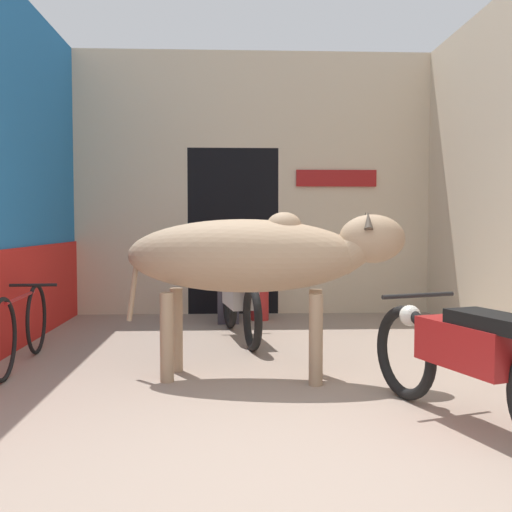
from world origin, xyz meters
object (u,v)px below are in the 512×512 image
at_px(bicycle, 21,327).
at_px(shopkeeper_seated, 228,271).
at_px(motorcycle_near, 469,357).
at_px(plastic_stool, 260,301).
at_px(cow, 256,257).
at_px(motorcycle_far, 240,299).

distance_m(bicycle, shopkeeper_seated, 2.97).
height_order(motorcycle_near, plastic_stool, motorcycle_near).
xyz_separation_m(cow, plastic_stool, (0.18, 2.98, -0.75)).
bearing_deg(motorcycle_near, motorcycle_far, 114.64).
relative_size(motorcycle_near, plastic_stool, 4.17).
xyz_separation_m(motorcycle_far, bicycle, (-1.97, -1.21, -0.08)).
relative_size(cow, motorcycle_far, 1.17).
distance_m(cow, plastic_stool, 3.08).
bearing_deg(cow, motorcycle_far, 93.44).
distance_m(motorcycle_far, bicycle, 2.31).
xyz_separation_m(cow, motorcycle_near, (1.26, -1.26, -0.55)).
distance_m(motorcycle_near, bicycle, 3.78).
bearing_deg(bicycle, plastic_stool, 47.69).
height_order(motorcycle_near, motorcycle_far, motorcycle_near).
bearing_deg(bicycle, motorcycle_near, -27.95).
bearing_deg(motorcycle_far, plastic_stool, 77.39).
distance_m(motorcycle_near, shopkeeper_seated, 4.36).
relative_size(cow, motorcycle_near, 1.19).
distance_m(shopkeeper_seated, plastic_stool, 0.61).
bearing_deg(plastic_stool, motorcycle_far, -102.61).
relative_size(motorcycle_far, shopkeeper_seated, 1.57).
bearing_deg(shopkeeper_seated, cow, -85.24).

